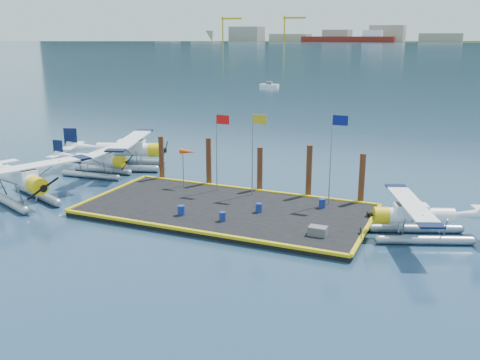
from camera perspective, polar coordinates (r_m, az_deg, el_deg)
The scene contains 21 objects.
ground at distance 38.13m, azimuth -1.56°, elevation -3.56°, with size 4000.00×4000.00×0.00m, color navy.
dock at distance 38.06m, azimuth -1.56°, elevation -3.28°, with size 20.00×10.00×0.40m, color black.
dock_bumpers at distance 37.97m, azimuth -1.56°, elevation -2.86°, with size 20.25×10.25×0.18m, color gold, non-canonical shape.
seaplane_a at distance 43.37m, azimuth -22.26°, elevation -0.13°, with size 9.81×10.37×3.76m.
seaplane_b at distance 49.41m, azimuth -14.80°, elevation 1.91°, with size 7.70×8.50×3.01m.
seaplane_c at distance 51.44m, azimuth -11.95°, elevation 3.00°, with size 9.95×10.61×3.80m.
seaplane_d at distance 34.85m, azimuth 18.27°, elevation -3.87°, with size 8.02×8.49×3.07m.
drum_1 at distance 35.31m, azimuth -1.88°, elevation -3.91°, with size 0.44×0.44×0.62m, color navy.
drum_2 at distance 37.03m, azimuth 2.02°, elevation -2.98°, with size 0.45×0.45×0.63m, color navy.
drum_3 at distance 36.63m, azimuth -6.29°, elevation -3.23°, with size 0.48×0.48×0.68m, color navy.
drum_4 at distance 38.37m, azimuth 8.75°, elevation -2.47°, with size 0.47×0.47×0.66m, color navy.
crate at distance 33.21m, azimuth 8.31°, elevation -5.39°, with size 1.11×0.74×0.56m, color #55565A.
flagpole_red at distance 41.27m, azimuth -2.28°, elevation 4.21°, with size 1.14×0.08×6.00m.
flagpole_yellow at distance 40.06m, azimuth 1.60°, elevation 4.05°, with size 1.14×0.08×6.20m.
flagpole_blue at distance 38.26m, azimuth 9.98°, elevation 3.55°, with size 1.14×0.08×6.50m.
windsock at distance 42.73m, azimuth -5.57°, elevation 2.94°, with size 1.40×0.44×3.12m.
piling_0 at distance 46.07m, azimuth -8.37°, elevation 2.18°, with size 0.44×0.44×4.00m, color #422212.
piling_1 at distance 43.89m, azimuth -3.35°, elevation 1.80°, with size 0.44×0.44×4.20m, color #422212.
piling_2 at distance 42.16m, azimuth 2.13°, elevation 0.98°, with size 0.44×0.44×3.80m, color #422212.
piling_3 at distance 40.87m, azimuth 7.36°, elevation 0.76°, with size 0.44×0.44×4.30m, color #422212.
piling_4 at distance 40.05m, azimuth 12.85°, elevation -0.03°, with size 0.44×0.44×4.00m, color #422212.
Camera 1 is at (15.24, -32.71, 12.31)m, focal length 40.00 mm.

